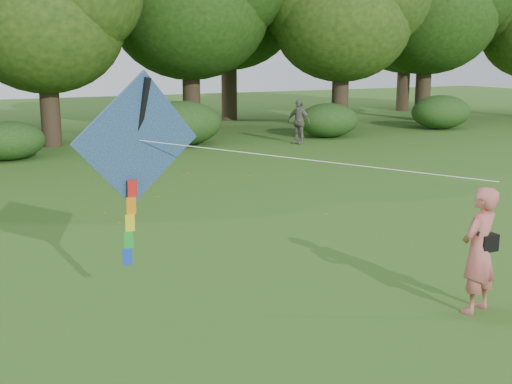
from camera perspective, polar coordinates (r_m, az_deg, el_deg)
name	(u,v)px	position (r m, az deg, el deg)	size (l,w,h in m)	color
ground	(383,300)	(10.61, 11.24, -9.37)	(100.00, 100.00, 0.00)	#265114
man_kite_flyer	(479,250)	(10.22, 19.20, -4.92)	(0.71, 0.47, 1.94)	#C9625E
bystander_right	(299,122)	(27.73, 3.81, 6.26)	(1.12, 0.47, 1.91)	slate
crossbody_bag	(487,242)	(10.24, 19.83, -4.18)	(0.43, 0.20, 0.74)	black
flying_kite	(139,144)	(9.51, -10.40, 4.22)	(5.79, 2.66, 2.90)	#24639F
tree_line	(116,14)	(31.67, -12.35, 15.18)	(54.70, 15.30, 9.48)	#3A2D1E
shrub_band	(95,131)	(26.12, -14.15, 5.32)	(39.15, 3.22, 1.88)	#264919
fallen_leaves	(229,205)	(16.61, -2.41, -1.17)	(6.69, 13.50, 0.01)	brown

